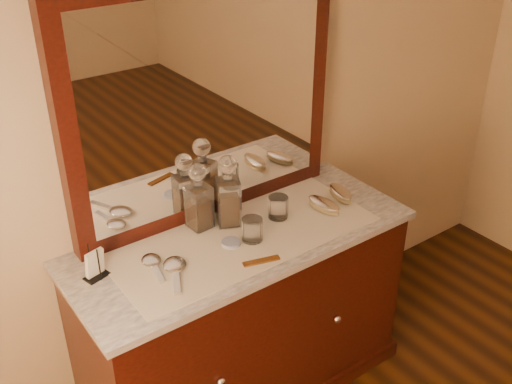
# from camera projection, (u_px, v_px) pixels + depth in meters

# --- Properties ---
(dresser_cabinet) EXTENTS (1.40, 0.55, 0.82)m
(dresser_cabinet) POSITION_uv_depth(u_px,v_px,m) (243.00, 318.00, 2.68)
(dresser_cabinet) COLOR black
(dresser_cabinet) RESTS_ON floor
(dresser_plinth) EXTENTS (1.46, 0.59, 0.08)m
(dresser_plinth) POSITION_uv_depth(u_px,v_px,m) (244.00, 377.00, 2.87)
(dresser_plinth) COLOR black
(dresser_plinth) RESTS_ON floor
(knob_left) EXTENTS (0.04, 0.04, 0.04)m
(knob_left) POSITION_uv_depth(u_px,v_px,m) (221.00, 382.00, 2.31)
(knob_left) COLOR silver
(knob_left) RESTS_ON dresser_cabinet
(knob_right) EXTENTS (0.04, 0.04, 0.04)m
(knob_right) POSITION_uv_depth(u_px,v_px,m) (337.00, 319.00, 2.62)
(knob_right) COLOR silver
(knob_right) RESTS_ON dresser_cabinet
(marble_top) EXTENTS (1.44, 0.59, 0.03)m
(marble_top) POSITION_uv_depth(u_px,v_px,m) (242.00, 238.00, 2.47)
(marble_top) COLOR white
(marble_top) RESTS_ON dresser_cabinet
(mirror_frame) EXTENTS (1.20, 0.08, 1.00)m
(mirror_frame) POSITION_uv_depth(u_px,v_px,m) (205.00, 102.00, 2.39)
(mirror_frame) COLOR black
(mirror_frame) RESTS_ON marble_top
(mirror_glass) EXTENTS (1.06, 0.01, 0.86)m
(mirror_glass) POSITION_uv_depth(u_px,v_px,m) (209.00, 105.00, 2.37)
(mirror_glass) COLOR white
(mirror_glass) RESTS_ON marble_top
(lace_runner) EXTENTS (1.10, 0.45, 0.00)m
(lace_runner) POSITION_uv_depth(u_px,v_px,m) (244.00, 237.00, 2.45)
(lace_runner) COLOR silver
(lace_runner) RESTS_ON marble_top
(pin_dish) EXTENTS (0.10, 0.10, 0.01)m
(pin_dish) POSITION_uv_depth(u_px,v_px,m) (231.00, 243.00, 2.40)
(pin_dish) COLOR white
(pin_dish) RESTS_ON lace_runner
(comb) EXTENTS (0.15, 0.07, 0.01)m
(comb) POSITION_uv_depth(u_px,v_px,m) (261.00, 261.00, 2.30)
(comb) COLOR brown
(comb) RESTS_ON lace_runner
(napkin_rack) EXTENTS (0.10, 0.07, 0.13)m
(napkin_rack) POSITION_uv_depth(u_px,v_px,m) (95.00, 265.00, 2.20)
(napkin_rack) COLOR black
(napkin_rack) RESTS_ON marble_top
(decanter_left) EXTENTS (0.10, 0.10, 0.29)m
(decanter_left) POSITION_uv_depth(u_px,v_px,m) (199.00, 203.00, 2.46)
(decanter_left) COLOR brown
(decanter_left) RESTS_ON lace_runner
(decanter_right) EXTENTS (0.13, 0.13, 0.31)m
(decanter_right) POSITION_uv_depth(u_px,v_px,m) (228.00, 198.00, 2.48)
(decanter_right) COLOR brown
(decanter_right) RESTS_ON lace_runner
(brush_near) EXTENTS (0.09, 0.18, 0.05)m
(brush_near) POSITION_uv_depth(u_px,v_px,m) (324.00, 205.00, 2.62)
(brush_near) COLOR #918058
(brush_near) RESTS_ON lace_runner
(brush_far) EXTENTS (0.11, 0.18, 0.04)m
(brush_far) POSITION_uv_depth(u_px,v_px,m) (340.00, 193.00, 2.71)
(brush_far) COLOR #918058
(brush_far) RESTS_ON lace_runner
(hand_mirror_outer) EXTENTS (0.09, 0.20, 0.02)m
(hand_mirror_outer) POSITION_uv_depth(u_px,v_px,m) (153.00, 262.00, 2.28)
(hand_mirror_outer) COLOR silver
(hand_mirror_outer) RESTS_ON lace_runner
(hand_mirror_inner) EXTENTS (0.15, 0.23, 0.02)m
(hand_mirror_inner) POSITION_uv_depth(u_px,v_px,m) (175.00, 268.00, 2.25)
(hand_mirror_inner) COLOR silver
(hand_mirror_inner) RESTS_ON lace_runner
(tumblers) EXTENTS (0.27, 0.16, 0.10)m
(tumblers) POSITION_uv_depth(u_px,v_px,m) (266.00, 218.00, 2.48)
(tumblers) COLOR white
(tumblers) RESTS_ON lace_runner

